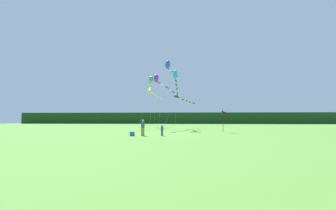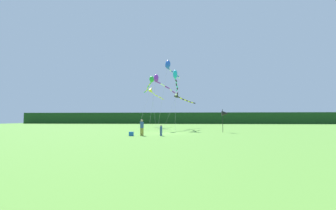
% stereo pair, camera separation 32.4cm
% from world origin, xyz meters
% --- Properties ---
extents(ground_plane, '(120.00, 120.00, 0.00)m').
position_xyz_m(ground_plane, '(0.00, 0.00, 0.00)').
color(ground_plane, '#5B9338').
extents(distant_treeline, '(108.00, 2.72, 3.79)m').
position_xyz_m(distant_treeline, '(0.00, 45.00, 1.90)').
color(distant_treeline, '#193D19').
rests_on(distant_treeline, ground).
extents(person_adult, '(0.37, 0.37, 1.70)m').
position_xyz_m(person_adult, '(-2.06, -3.83, 0.95)').
color(person_adult, olive).
rests_on(person_adult, ground).
extents(person_child, '(0.26, 0.26, 1.17)m').
position_xyz_m(person_child, '(-0.01, -3.90, 0.66)').
color(person_child, '#334C8C').
rests_on(person_child, ground).
extents(cooler_box, '(0.43, 0.43, 0.42)m').
position_xyz_m(cooler_box, '(-3.11, -4.15, 0.21)').
color(cooler_box, '#1959B2').
rests_on(cooler_box, ground).
extents(banner_flag_pole, '(0.90, 0.70, 3.01)m').
position_xyz_m(banner_flag_pole, '(7.81, 1.98, 2.45)').
color(banner_flag_pole, black).
rests_on(banner_flag_pole, ground).
extents(kite_yellow, '(3.64, 9.99, 8.29)m').
position_xyz_m(kite_yellow, '(-3.83, 15.99, 7.35)').
color(kite_yellow, '#B2B2B2').
rests_on(kite_yellow, ground).
extents(kite_black, '(6.03, 6.35, 7.11)m').
position_xyz_m(kite_black, '(1.59, 13.68, 6.17)').
color(kite_black, '#B2B2B2').
rests_on(kite_black, ground).
extents(kite_blue, '(3.43, 6.67, 11.82)m').
position_xyz_m(kite_blue, '(-0.12, 9.31, 10.85)').
color(kite_blue, '#B2B2B2').
rests_on(kite_blue, ground).
extents(kite_green, '(3.96, 8.58, 10.66)m').
position_xyz_m(kite_green, '(-4.36, 16.86, 9.68)').
color(kite_green, '#B2B2B2').
rests_on(kite_green, ground).
extents(kite_purple, '(4.05, 7.37, 8.76)m').
position_xyz_m(kite_purple, '(-1.40, 6.77, 7.72)').
color(kite_purple, '#B2B2B2').
rests_on(kite_purple, ground).
extents(kite_cyan, '(0.75, 8.27, 9.77)m').
position_xyz_m(kite_cyan, '(1.09, 8.14, 8.65)').
color(kite_cyan, '#B2B2B2').
rests_on(kite_cyan, ground).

